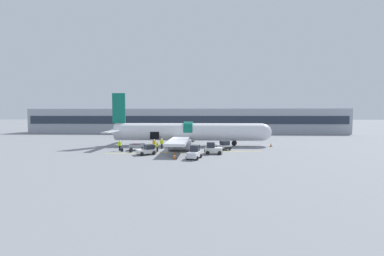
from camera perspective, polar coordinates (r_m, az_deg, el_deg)
The scene contains 18 objects.
ground_plane at distance 40.74m, azimuth -5.49°, elevation -5.14°, with size 500.00×500.00×0.00m, color gray.
apron_marking_line at distance 37.26m, azimuth -1.57°, elevation -5.90°, with size 24.44×3.67×0.01m.
terminal_strip at distance 78.19m, azimuth -1.51°, elevation 1.75°, with size 102.29×9.02×7.82m.
airplane at distance 45.18m, azimuth -1.47°, elevation -1.09°, with size 31.79×26.43×10.09m.
baggage_tug_lead at distance 35.78m, azimuth -10.87°, elevation -5.32°, with size 3.19×2.85×1.45m.
baggage_tug_mid at distance 40.49m, azimuth 7.65°, elevation -4.28°, with size 2.76×3.15×1.49m.
baggage_tug_rear at distance 31.88m, azimuth 0.57°, elevation -6.11°, with size 2.22×3.05×1.77m.
baggage_tug_spare at distance 35.80m, azimuth 5.10°, elevation -5.11°, with size 2.81×1.97×1.74m.
baggage_cart_loading at distance 40.52m, azimuth -13.04°, elevation -4.44°, with size 3.66×2.64×1.12m.
ground_crew_loader_a at distance 38.21m, azimuth -8.41°, elevation -4.45°, with size 0.38×0.55×1.59m.
ground_crew_loader_b at distance 41.42m, azimuth -9.18°, elevation -3.78°, with size 0.59×0.46×1.70m.
ground_crew_driver at distance 40.52m, azimuth -17.12°, elevation -4.01°, with size 0.55×0.55×1.73m.
ground_crew_supervisor at distance 41.23m, azimuth -7.36°, elevation -3.69°, with size 0.60×0.58×1.84m.
ground_crew_helper at distance 39.65m, azimuth -9.19°, elevation -4.05°, with size 0.44×0.61×1.75m.
suitcase_on_tarmac_upright at distance 38.34m, azimuth -14.63°, elevation -5.31°, with size 0.45×0.35×0.69m.
suitcase_on_tarmac_spare at distance 39.53m, azimuth -16.60°, elevation -5.15°, with size 0.41×0.25×0.60m.
safety_cone_nose at distance 46.33m, azimuth 18.59°, elevation -3.87°, with size 0.54×0.54×0.69m.
safety_cone_engine_left at distance 31.87m, azimuth -4.28°, elevation -6.80°, with size 0.64×0.64×0.78m.
Camera 1 is at (5.79, -39.89, 5.91)m, focal length 22.00 mm.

